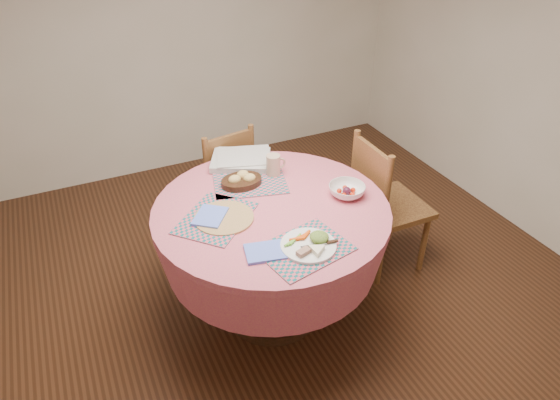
{
  "coord_description": "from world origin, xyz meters",
  "views": [
    {
      "loc": [
        -0.87,
        -1.95,
        2.21
      ],
      "look_at": [
        0.05,
        0.0,
        0.78
      ],
      "focal_mm": 32.0,
      "sensor_mm": 36.0,
      "label": 1
    }
  ],
  "objects_px": {
    "bread_bowl": "(242,180)",
    "latte_mug": "(274,165)",
    "chair_right": "(384,202)",
    "dining_table": "(272,237)",
    "chair_back": "(222,181)",
    "fruit_bowl": "(347,191)",
    "wicker_trivet": "(224,218)",
    "dinner_plate": "(310,244)"
  },
  "relations": [
    {
      "from": "bread_bowl",
      "to": "latte_mug",
      "type": "relative_size",
      "value": 1.92
    },
    {
      "from": "chair_right",
      "to": "latte_mug",
      "type": "distance_m",
      "value": 0.77
    },
    {
      "from": "dining_table",
      "to": "latte_mug",
      "type": "xyz_separation_m",
      "value": [
        0.15,
        0.29,
        0.26
      ]
    },
    {
      "from": "chair_back",
      "to": "bread_bowl",
      "type": "relative_size",
      "value": 3.78
    },
    {
      "from": "dining_table",
      "to": "bread_bowl",
      "type": "xyz_separation_m",
      "value": [
        -0.06,
        0.27,
        0.23
      ]
    },
    {
      "from": "chair_back",
      "to": "fruit_bowl",
      "type": "distance_m",
      "value": 1.04
    },
    {
      "from": "wicker_trivet",
      "to": "latte_mug",
      "type": "xyz_separation_m",
      "value": [
        0.41,
        0.29,
        0.06
      ]
    },
    {
      "from": "bread_bowl",
      "to": "fruit_bowl",
      "type": "bearing_deg",
      "value": -35.6
    },
    {
      "from": "dinner_plate",
      "to": "wicker_trivet",
      "type": "bearing_deg",
      "value": 125.95
    },
    {
      "from": "fruit_bowl",
      "to": "chair_back",
      "type": "bearing_deg",
      "value": 114.21
    },
    {
      "from": "chair_back",
      "to": "chair_right",
      "type": "bearing_deg",
      "value": 128.55
    },
    {
      "from": "fruit_bowl",
      "to": "latte_mug",
      "type": "bearing_deg",
      "value": 125.93
    },
    {
      "from": "bread_bowl",
      "to": "latte_mug",
      "type": "xyz_separation_m",
      "value": [
        0.21,
        0.03,
        0.03
      ]
    },
    {
      "from": "wicker_trivet",
      "to": "latte_mug",
      "type": "bearing_deg",
      "value": 35.36
    },
    {
      "from": "dining_table",
      "to": "dinner_plate",
      "type": "relative_size",
      "value": 4.77
    },
    {
      "from": "dining_table",
      "to": "latte_mug",
      "type": "relative_size",
      "value": 10.37
    },
    {
      "from": "latte_mug",
      "to": "fruit_bowl",
      "type": "xyz_separation_m",
      "value": [
        0.26,
        -0.36,
        -0.04
      ]
    },
    {
      "from": "chair_back",
      "to": "bread_bowl",
      "type": "bearing_deg",
      "value": 73.54
    },
    {
      "from": "wicker_trivet",
      "to": "dinner_plate",
      "type": "distance_m",
      "value": 0.48
    },
    {
      "from": "chair_right",
      "to": "chair_back",
      "type": "relative_size",
      "value": 1.06
    },
    {
      "from": "chair_back",
      "to": "wicker_trivet",
      "type": "xyz_separation_m",
      "value": [
        -0.27,
        -0.82,
        0.3
      ]
    },
    {
      "from": "dinner_plate",
      "to": "dining_table",
      "type": "bearing_deg",
      "value": 93.77
    },
    {
      "from": "chair_back",
      "to": "latte_mug",
      "type": "bearing_deg",
      "value": 94.97
    },
    {
      "from": "dining_table",
      "to": "bread_bowl",
      "type": "relative_size",
      "value": 5.39
    },
    {
      "from": "chair_back",
      "to": "latte_mug",
      "type": "relative_size",
      "value": 7.27
    },
    {
      "from": "chair_right",
      "to": "fruit_bowl",
      "type": "height_order",
      "value": "chair_right"
    },
    {
      "from": "wicker_trivet",
      "to": "fruit_bowl",
      "type": "distance_m",
      "value": 0.67
    },
    {
      "from": "chair_right",
      "to": "fruit_bowl",
      "type": "xyz_separation_m",
      "value": [
        -0.41,
        -0.18,
        0.3
      ]
    },
    {
      "from": "dining_table",
      "to": "latte_mug",
      "type": "bearing_deg",
      "value": 63.16
    },
    {
      "from": "chair_right",
      "to": "wicker_trivet",
      "type": "xyz_separation_m",
      "value": [
        -1.08,
        -0.1,
        0.27
      ]
    },
    {
      "from": "chair_right",
      "to": "latte_mug",
      "type": "xyz_separation_m",
      "value": [
        -0.67,
        0.19,
        0.33
      ]
    },
    {
      "from": "dining_table",
      "to": "chair_back",
      "type": "distance_m",
      "value": 0.84
    },
    {
      "from": "chair_back",
      "to": "fruit_bowl",
      "type": "bearing_deg",
      "value": 104.45
    },
    {
      "from": "bread_bowl",
      "to": "fruit_bowl",
      "type": "xyz_separation_m",
      "value": [
        0.47,
        -0.34,
        -0.0
      ]
    },
    {
      "from": "dinner_plate",
      "to": "latte_mug",
      "type": "xyz_separation_m",
      "value": [
        0.12,
        0.68,
        0.04
      ]
    },
    {
      "from": "latte_mug",
      "to": "fruit_bowl",
      "type": "height_order",
      "value": "latte_mug"
    },
    {
      "from": "dinner_plate",
      "to": "chair_back",
      "type": "bearing_deg",
      "value": 90.81
    },
    {
      "from": "dining_table",
      "to": "chair_back",
      "type": "bearing_deg",
      "value": 89.44
    },
    {
      "from": "wicker_trivet",
      "to": "fruit_bowl",
      "type": "xyz_separation_m",
      "value": [
        0.67,
        -0.08,
        0.02
      ]
    },
    {
      "from": "chair_right",
      "to": "dinner_plate",
      "type": "xyz_separation_m",
      "value": [
        -0.79,
        -0.49,
        0.29
      ]
    },
    {
      "from": "dinner_plate",
      "to": "fruit_bowl",
      "type": "relative_size",
      "value": 1.01
    },
    {
      "from": "bread_bowl",
      "to": "wicker_trivet",
      "type": "bearing_deg",
      "value": -127.29
    }
  ]
}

